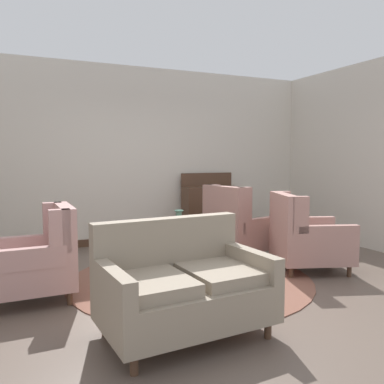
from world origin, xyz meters
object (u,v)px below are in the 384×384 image
Objects in this scene: porcelain_vase at (179,227)px; side_table at (228,226)px; armchair_back_corner at (40,260)px; armchair_near_sideboard at (305,238)px; armchair_foreground_right at (237,228)px; sideboard at (210,209)px; settee at (183,287)px; coffee_table at (178,245)px.

porcelain_vase reaches higher than side_table.
armchair_near_sideboard reaches higher than armchair_back_corner.
porcelain_vase is 0.38× the size of armchair_back_corner.
armchair_foreground_right is 0.96× the size of armchair_near_sideboard.
sideboard reaches higher than armchair_foreground_right.
porcelain_vase is 0.26× the size of settee.
sideboard is at bearing 53.13° from coffee_table.
porcelain_vase is (-0.01, -0.04, 0.23)m from coffee_table.
sideboard is (-0.19, 2.32, 0.11)m from armchair_near_sideboard.
coffee_table is 2.30m from sideboard.
coffee_table is 1.68m from settee.
coffee_table is 1.20m from armchair_foreground_right.
armchair_back_corner is (-1.62, -0.16, -0.19)m from porcelain_vase.
settee is 1.20× the size of sideboard.
armchair_near_sideboard is (1.58, -0.44, -0.19)m from porcelain_vase.
sideboard is (1.38, 1.88, -0.08)m from porcelain_vase.
porcelain_vase is at bearing -143.96° from side_table.
armchair_near_sideboard is (2.17, 1.08, 0.02)m from settee.
settee is at bearing 127.14° from armchair_foreground_right.
porcelain_vase reaches higher than coffee_table.
armchair_back_corner is at bearing 104.21° from armchair_near_sideboard.
armchair_back_corner is 0.88× the size of armchair_near_sideboard.
sideboard is at bearing 55.68° from settee.
armchair_near_sideboard reaches higher than settee.
armchair_foreground_right is 0.37m from side_table.
armchair_foreground_right is at bearing -98.13° from side_table.
coffee_table is at bearing 64.86° from settee.
armchair_back_corner reaches higher than side_table.
porcelain_vase is 0.34× the size of armchair_near_sideboard.
armchair_back_corner is 1.47× the size of side_table.
armchair_near_sideboard is 1.67× the size of side_table.
sideboard is at bearing 123.38° from armchair_back_corner.
settee reaches higher than porcelain_vase.
side_table is (-0.41, 1.29, -0.02)m from armchair_near_sideboard.
sideboard is (0.21, 1.02, 0.13)m from side_table.
armchair_foreground_right reaches higher than armchair_near_sideboard.
armchair_foreground_right is (2.74, 0.65, 0.02)m from armchair_back_corner.
armchair_foreground_right reaches higher than settee.
coffee_table is 0.89× the size of armchair_near_sideboard.
porcelain_vase is 1.46m from side_table.
sideboard is (1.37, 1.83, 0.15)m from coffee_table.
armchair_foreground_right is (1.12, 0.49, -0.17)m from porcelain_vase.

